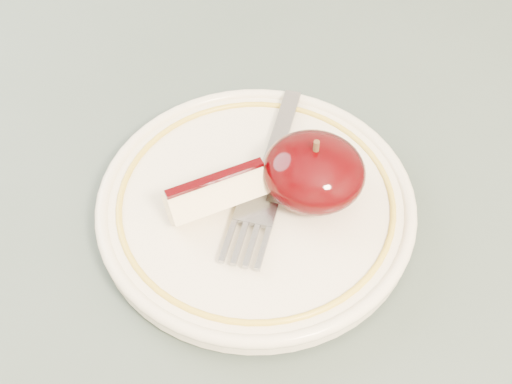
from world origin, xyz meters
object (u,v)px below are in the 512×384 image
(table, at_px, (165,290))
(fork, at_px, (267,176))
(apple_half, at_px, (314,172))
(plate, at_px, (256,205))

(table, distance_m, fork, 0.14)
(apple_half, bearing_deg, table, -154.15)
(plate, height_order, fork, fork)
(table, height_order, apple_half, apple_half)
(table, height_order, plate, plate)
(table, xyz_separation_m, fork, (0.07, 0.05, 0.11))
(table, relative_size, fork, 5.57)
(plate, height_order, apple_half, apple_half)
(table, relative_size, plate, 4.12)
(plate, xyz_separation_m, apple_half, (0.03, 0.02, 0.03))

